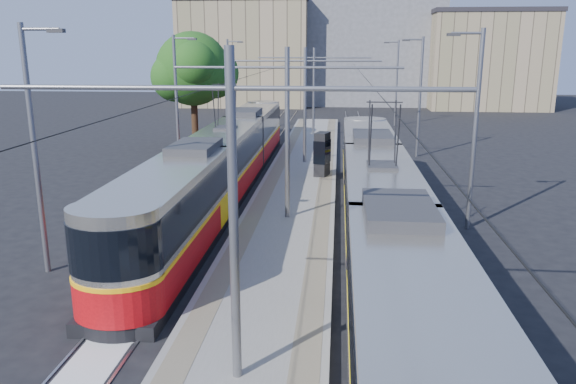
# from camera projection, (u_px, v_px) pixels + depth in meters

# --- Properties ---
(ground) EXTENTS (160.00, 160.00, 0.00)m
(ground) POSITION_uv_depth(u_px,v_px,m) (262.00, 307.00, 16.21)
(ground) COLOR black
(ground) RESTS_ON ground
(platform) EXTENTS (4.00, 50.00, 0.30)m
(platform) POSITION_uv_depth(u_px,v_px,m) (301.00, 174.00, 32.57)
(platform) COLOR gray
(platform) RESTS_ON ground
(tactile_strip_left) EXTENTS (0.70, 50.00, 0.01)m
(tactile_strip_left) POSITION_uv_depth(u_px,v_px,m) (277.00, 171.00, 32.66)
(tactile_strip_left) COLOR gray
(tactile_strip_left) RESTS_ON platform
(tactile_strip_right) EXTENTS (0.70, 50.00, 0.01)m
(tactile_strip_right) POSITION_uv_depth(u_px,v_px,m) (326.00, 172.00, 32.40)
(tactile_strip_right) COLOR gray
(tactile_strip_right) RESTS_ON platform
(rails) EXTENTS (8.71, 70.00, 0.03)m
(rails) POSITION_uv_depth(u_px,v_px,m) (301.00, 176.00, 32.60)
(rails) COLOR gray
(rails) RESTS_ON ground
(track_arrow) EXTENTS (1.20, 5.00, 0.01)m
(track_arrow) POSITION_uv_depth(u_px,v_px,m) (99.00, 355.00, 13.62)
(track_arrow) COLOR silver
(track_arrow) RESTS_ON ground
(tram_left) EXTENTS (2.43, 31.16, 5.50)m
(tram_left) POSITION_uv_depth(u_px,v_px,m) (226.00, 160.00, 28.73)
(tram_left) COLOR black
(tram_left) RESTS_ON ground
(tram_right) EXTENTS (2.43, 28.92, 5.50)m
(tram_right) POSITION_uv_depth(u_px,v_px,m) (380.00, 207.00, 19.58)
(tram_right) COLOR black
(tram_right) RESTS_ON ground
(catenary) EXTENTS (9.20, 70.00, 7.00)m
(catenary) POSITION_uv_depth(u_px,v_px,m) (298.00, 103.00, 28.73)
(catenary) COLOR slate
(catenary) RESTS_ON platform
(street_lamps) EXTENTS (15.18, 38.22, 8.00)m
(street_lamps) POSITION_uv_depth(u_px,v_px,m) (306.00, 98.00, 35.42)
(street_lamps) COLOR slate
(street_lamps) RESTS_ON ground
(shelter) EXTENTS (0.96, 1.25, 2.44)m
(shelter) POSITION_uv_depth(u_px,v_px,m) (322.00, 153.00, 31.21)
(shelter) COLOR black
(shelter) RESTS_ON platform
(tree) EXTENTS (5.81, 5.37, 8.43)m
(tree) POSITION_uv_depth(u_px,v_px,m) (198.00, 70.00, 40.50)
(tree) COLOR #382314
(tree) RESTS_ON ground
(building_left) EXTENTS (16.32, 12.24, 13.28)m
(building_left) POSITION_uv_depth(u_px,v_px,m) (247.00, 53.00, 73.30)
(building_left) COLOR #9E896B
(building_left) RESTS_ON ground
(building_centre) EXTENTS (18.36, 14.28, 16.89)m
(building_centre) POSITION_uv_depth(u_px,v_px,m) (370.00, 39.00, 75.32)
(building_centre) COLOR gray
(building_centre) RESTS_ON ground
(building_right) EXTENTS (14.28, 10.20, 11.75)m
(building_right) POSITION_uv_depth(u_px,v_px,m) (486.00, 60.00, 68.96)
(building_right) COLOR #9E896B
(building_right) RESTS_ON ground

